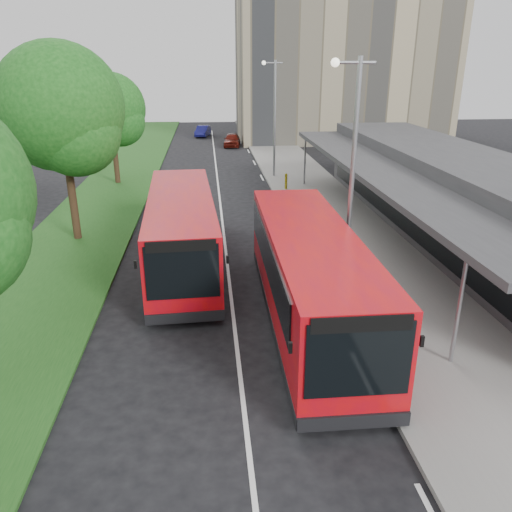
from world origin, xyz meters
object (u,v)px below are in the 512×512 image
Objects in this scene: lamp_post_far at (274,112)px; litter_bin at (317,213)px; bus_main at (310,277)px; bollard at (286,181)px; car_near at (232,140)px; bus_second at (182,231)px; car_far at (203,131)px; tree_mid at (61,116)px; tree_far at (111,113)px; lamp_post_near at (351,165)px.

lamp_post_far reaches higher than litter_bin.
bus_main is 17.95m from bollard.
bus_second is at bearing -90.45° from car_near.
bollard is at bearing -67.61° from car_far.
car_near is (-2.56, 19.44, 0.00)m from bollard.
tree_far is at bearing 90.00° from tree_mid.
bus_main is 45.10m from car_far.
bus_second is 2.95× the size of car_far.
tree_far is at bearing -93.08° from car_far.
tree_mid reaches higher than lamp_post_near.
bus_main is at bearing -103.55° from litter_bin.
lamp_post_near is 43.39m from car_far.
car_far is at bearing 76.05° from tree_far.
car_far is (5.92, 35.82, -5.16)m from tree_mid.
tree_mid is 1.12× the size of lamp_post_near.
tree_far is at bearing 105.29° from bus_second.
tree_far is at bearing 114.42° from bus_main.
lamp_post_far is at bearing -66.30° from car_far.
lamp_post_far is at bearing 49.32° from tree_mid.
litter_bin is (0.81, 8.30, -4.11)m from lamp_post_near.
lamp_post_near and lamp_post_far have the same top height.
car_far is (0.72, 39.78, -0.94)m from bus_second.
car_near is at bearing 98.40° from lamp_post_far.
lamp_post_near is 16.25m from bollard.
car_near reaches higher than bollard.
lamp_post_near reaches higher than tree_far.
car_far is at bearing 86.21° from bus_second.
tree_mid is 17.11m from lamp_post_far.
tree_mid is 13.06m from litter_bin.
tree_far is 0.69× the size of bus_second.
car_far is (5.92, 23.82, -4.21)m from tree_far.
tree_mid reaches higher than car_near.
bus_main is at bearing -53.46° from bus_second.
lamp_post_near is at bearing -32.36° from tree_mid.
lamp_post_far reaches higher than tree_far.
car_near is (8.89, 28.12, -5.11)m from tree_mid.
car_near is (-2.24, 15.17, -4.06)m from lamp_post_far.
bus_main reaches higher than bollard.
car_near reaches higher than litter_bin.
litter_bin is at bearing 84.43° from lamp_post_near.
tree_mid reaches higher than bollard.
lamp_post_near is (11.13, -7.05, -1.05)m from tree_mid.
bollard is at bearing -85.67° from lamp_post_far.
bus_second is 39.80m from car_far.
tree_mid is at bearing -101.43° from car_near.
tree_mid is 2.32× the size of car_near.
lamp_post_near is at bearing 51.21° from bus_main.
lamp_post_far is at bearing 85.98° from bus_main.
lamp_post_near reaches higher than bollard.
car_near is (-3.05, 26.87, 0.05)m from litter_bin.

